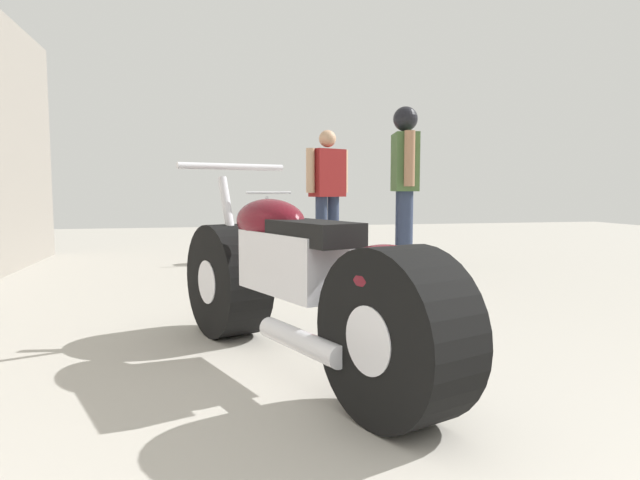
{
  "coord_description": "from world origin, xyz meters",
  "views": [
    {
      "loc": [
        -1.03,
        0.16,
        0.87
      ],
      "look_at": [
        -0.18,
        4.11,
        0.5
      ],
      "focal_mm": 31.35,
      "sensor_mm": 36.0,
      "label": 1
    }
  ],
  "objects_px": {
    "mechanic_with_helmet": "(405,171)",
    "motorcycle_maroon_cruiser": "(296,286)",
    "motorcycle_black_naked": "(280,238)",
    "mechanic_in_blue": "(327,186)"
  },
  "relations": [
    {
      "from": "mechanic_with_helmet",
      "to": "motorcycle_maroon_cruiser",
      "type": "bearing_deg",
      "value": -118.16
    },
    {
      "from": "motorcycle_black_naked",
      "to": "mechanic_with_helmet",
      "type": "height_order",
      "value": "mechanic_with_helmet"
    },
    {
      "from": "motorcycle_black_naked",
      "to": "mechanic_in_blue",
      "type": "relative_size",
      "value": 1.13
    },
    {
      "from": "motorcycle_black_naked",
      "to": "mechanic_with_helmet",
      "type": "bearing_deg",
      "value": 0.39
    },
    {
      "from": "mechanic_in_blue",
      "to": "mechanic_with_helmet",
      "type": "relative_size",
      "value": 0.9
    },
    {
      "from": "motorcycle_maroon_cruiser",
      "to": "mechanic_in_blue",
      "type": "xyz_separation_m",
      "value": [
        1.14,
        4.3,
        0.49
      ]
    },
    {
      "from": "mechanic_with_helmet",
      "to": "mechanic_in_blue",
      "type": "bearing_deg",
      "value": 128.12
    },
    {
      "from": "mechanic_with_helmet",
      "to": "motorcycle_black_naked",
      "type": "bearing_deg",
      "value": -179.61
    },
    {
      "from": "mechanic_in_blue",
      "to": "mechanic_with_helmet",
      "type": "height_order",
      "value": "mechanic_with_helmet"
    },
    {
      "from": "motorcycle_maroon_cruiser",
      "to": "mechanic_with_helmet",
      "type": "distance_m",
      "value": 3.93
    }
  ]
}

